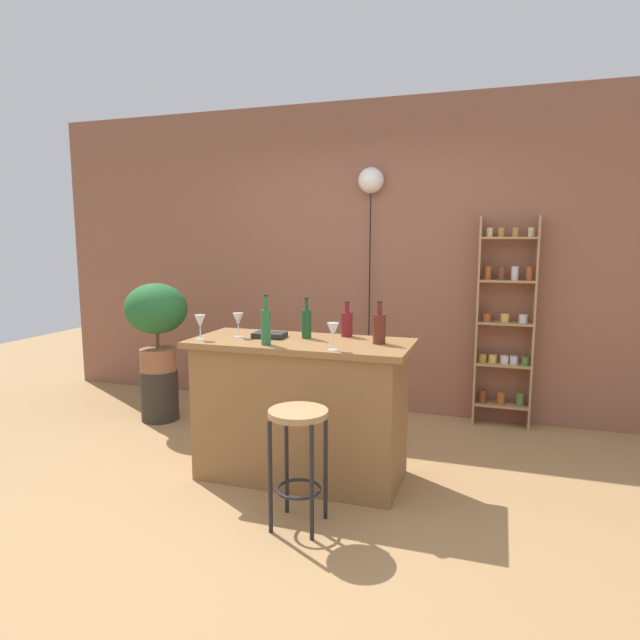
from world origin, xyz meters
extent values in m
plane|color=#A37A4C|center=(0.00, 0.00, 0.00)|extent=(12.00, 12.00, 0.00)
cube|color=#8C5642|center=(0.00, 1.95, 1.40)|extent=(6.40, 0.10, 2.80)
cube|color=olive|center=(0.00, 0.30, 0.44)|extent=(1.32, 0.58, 0.89)
cube|color=olive|center=(0.00, 0.30, 0.91)|extent=(1.44, 0.63, 0.04)
cylinder|color=black|center=(0.09, -0.43, 0.32)|extent=(0.02, 0.02, 0.63)
cylinder|color=black|center=(0.33, -0.43, 0.32)|extent=(0.02, 0.02, 0.63)
cylinder|color=black|center=(0.09, -0.20, 0.32)|extent=(0.02, 0.02, 0.63)
cylinder|color=black|center=(0.33, -0.20, 0.32)|extent=(0.02, 0.02, 0.63)
torus|color=black|center=(0.21, -0.31, 0.21)|extent=(0.25, 0.25, 0.02)
cylinder|color=#A87F51|center=(0.21, -0.31, 0.65)|extent=(0.33, 0.33, 0.03)
cube|color=#A87F51|center=(1.04, 1.80, 0.88)|extent=(0.02, 0.16, 1.77)
cube|color=#A87F51|center=(1.49, 1.80, 0.88)|extent=(0.02, 0.16, 1.77)
cube|color=#A87F51|center=(1.27, 1.80, 0.18)|extent=(0.43, 0.16, 0.02)
cylinder|color=brown|center=(1.12, 1.79, 0.24)|extent=(0.07, 0.07, 0.11)
cylinder|color=#994C23|center=(1.27, 1.79, 0.24)|extent=(0.07, 0.07, 0.11)
cylinder|color=#4C7033|center=(1.42, 1.80, 0.24)|extent=(0.07, 0.07, 0.11)
cube|color=#A87F51|center=(1.27, 1.80, 0.53)|extent=(0.43, 0.16, 0.02)
cylinder|color=#AD7A38|center=(1.10, 1.80, 0.57)|extent=(0.07, 0.07, 0.07)
cylinder|color=gold|center=(1.18, 1.80, 0.57)|extent=(0.07, 0.07, 0.07)
cylinder|color=silver|center=(1.28, 1.79, 0.57)|extent=(0.07, 0.07, 0.07)
cylinder|color=silver|center=(1.35, 1.80, 0.57)|extent=(0.07, 0.07, 0.07)
cylinder|color=#4C7033|center=(1.45, 1.79, 0.57)|extent=(0.07, 0.07, 0.07)
cube|color=#A87F51|center=(1.27, 1.80, 0.88)|extent=(0.43, 0.16, 0.02)
cylinder|color=#994C23|center=(1.12, 1.80, 0.93)|extent=(0.07, 0.07, 0.07)
cylinder|color=gold|center=(1.27, 1.81, 0.93)|extent=(0.07, 0.07, 0.07)
cylinder|color=silver|center=(1.41, 1.80, 0.93)|extent=(0.07, 0.07, 0.07)
cube|color=#A87F51|center=(1.27, 1.80, 1.24)|extent=(0.43, 0.16, 0.02)
cylinder|color=#994C23|center=(1.11, 1.80, 1.30)|extent=(0.06, 0.06, 0.11)
cylinder|color=brown|center=(1.22, 1.79, 1.30)|extent=(0.06, 0.06, 0.11)
cylinder|color=silver|center=(1.33, 1.79, 1.30)|extent=(0.06, 0.06, 0.11)
cylinder|color=#994C23|center=(1.44, 1.80, 1.30)|extent=(0.06, 0.06, 0.11)
cube|color=#A87F51|center=(1.27, 1.80, 1.59)|extent=(0.43, 0.16, 0.02)
cylinder|color=beige|center=(1.11, 1.81, 1.64)|extent=(0.05, 0.05, 0.07)
cylinder|color=#AD7A38|center=(1.21, 1.81, 1.64)|extent=(0.05, 0.05, 0.07)
cylinder|color=#AD7A38|center=(1.32, 1.79, 1.64)|extent=(0.05, 0.05, 0.07)
cylinder|color=beige|center=(1.44, 1.80, 1.64)|extent=(0.05, 0.05, 0.07)
cylinder|color=#2D2823|center=(-1.59, 1.01, 0.22)|extent=(0.32, 0.32, 0.44)
cylinder|color=#935B3D|center=(-1.59, 1.01, 0.54)|extent=(0.31, 0.31, 0.20)
cylinder|color=brown|center=(-1.59, 1.01, 0.72)|extent=(0.03, 0.03, 0.16)
ellipsoid|color=#23602D|center=(-1.59, 1.01, 0.99)|extent=(0.55, 0.49, 0.44)
cylinder|color=#5B2319|center=(0.51, 0.35, 1.02)|extent=(0.08, 0.08, 0.19)
cylinder|color=#5B2319|center=(0.51, 0.35, 1.15)|extent=(0.03, 0.03, 0.07)
cylinder|color=black|center=(0.51, 0.35, 1.19)|extent=(0.03, 0.03, 0.01)
cylinder|color=#194C23|center=(0.01, 0.38, 1.02)|extent=(0.06, 0.06, 0.19)
cylinder|color=#194C23|center=(0.01, 0.38, 1.15)|extent=(0.02, 0.02, 0.07)
cylinder|color=black|center=(0.01, 0.38, 1.19)|extent=(0.03, 0.03, 0.01)
cylinder|color=#236638|center=(-0.15, 0.09, 1.04)|extent=(0.06, 0.06, 0.22)
cylinder|color=#236638|center=(-0.15, 0.09, 1.19)|extent=(0.02, 0.02, 0.08)
cylinder|color=black|center=(-0.15, 0.09, 1.24)|extent=(0.03, 0.03, 0.01)
cylinder|color=maroon|center=(0.25, 0.53, 1.01)|extent=(0.08, 0.08, 0.16)
cylinder|color=maroon|center=(0.25, 0.53, 1.12)|extent=(0.03, 0.03, 0.06)
cylinder|color=black|center=(0.25, 0.53, 1.16)|extent=(0.03, 0.03, 0.01)
cylinder|color=silver|center=(-0.44, 0.28, 0.93)|extent=(0.06, 0.06, 0.00)
cylinder|color=silver|center=(-0.44, 0.28, 0.97)|extent=(0.01, 0.01, 0.07)
cone|color=silver|center=(-0.44, 0.28, 1.05)|extent=(0.07, 0.07, 0.08)
cylinder|color=silver|center=(-0.63, 0.12, 0.93)|extent=(0.06, 0.06, 0.00)
cylinder|color=silver|center=(-0.63, 0.12, 0.97)|extent=(0.01, 0.01, 0.07)
cone|color=silver|center=(-0.63, 0.12, 1.05)|extent=(0.07, 0.07, 0.08)
cylinder|color=silver|center=(0.29, 0.06, 0.93)|extent=(0.06, 0.06, 0.00)
cylinder|color=silver|center=(0.29, 0.06, 0.97)|extent=(0.01, 0.01, 0.07)
cone|color=silver|center=(0.29, 0.06, 1.05)|extent=(0.07, 0.07, 0.08)
cube|color=black|center=(-0.23, 0.33, 0.95)|extent=(0.22, 0.16, 0.03)
cylinder|color=black|center=(0.10, 1.84, 1.05)|extent=(0.01, 0.01, 2.09)
sphere|color=white|center=(0.10, 1.84, 2.09)|extent=(0.23, 0.23, 0.23)
camera|label=1|loc=(1.22, -2.99, 1.58)|focal=30.80mm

